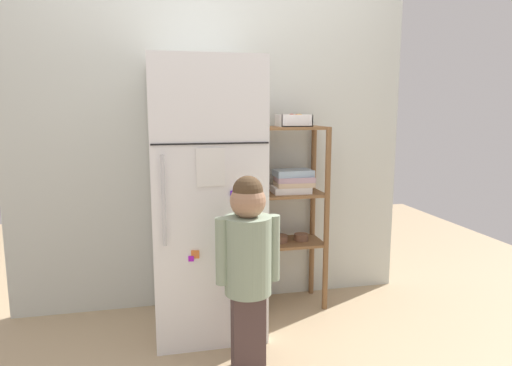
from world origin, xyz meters
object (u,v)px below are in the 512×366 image
object	(u,v)px
refrigerator	(205,197)
pantry_shelf_unit	(291,198)
fruit_bin	(295,120)
child_standing	(248,255)

from	to	relation	value
refrigerator	pantry_shelf_unit	xyz separation A→B (m)	(0.59, 0.17, -0.06)
refrigerator	fruit_bin	distance (m)	0.78
child_standing	fruit_bin	xyz separation A→B (m)	(0.46, 0.71, 0.64)
refrigerator	pantry_shelf_unit	world-z (taller)	refrigerator
pantry_shelf_unit	fruit_bin	world-z (taller)	fruit_bin
child_standing	pantry_shelf_unit	size ratio (longest dim) A/B	0.83
child_standing	pantry_shelf_unit	world-z (taller)	pantry_shelf_unit
refrigerator	fruit_bin	world-z (taller)	refrigerator
pantry_shelf_unit	child_standing	bearing A→B (deg)	-121.93
refrigerator	child_standing	xyz separation A→B (m)	(0.15, -0.54, -0.19)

